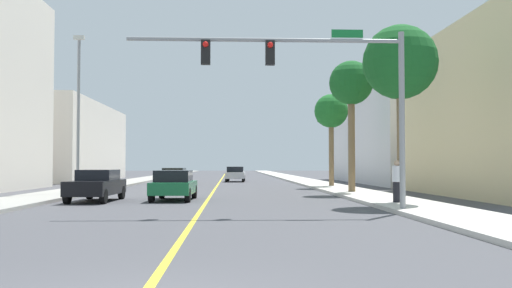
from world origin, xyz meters
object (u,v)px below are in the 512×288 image
at_px(traffic_signal_mast, 318,76).
at_px(pedestrian, 397,181).
at_px(palm_mid, 351,86).
at_px(car_yellow, 175,175).
at_px(car_black, 97,185).
at_px(car_green, 174,185).
at_px(palm_far, 331,113).
at_px(car_silver, 235,174).
at_px(palm_near, 400,64).
at_px(street_lamp, 78,106).

xyz_separation_m(traffic_signal_mast, pedestrian, (3.69, 3.15, -3.73)).
relative_size(palm_mid, car_yellow, 1.65).
bearing_deg(car_black, palm_mid, -155.23).
xyz_separation_m(car_green, pedestrian, (9.32, -3.84, 0.26)).
distance_m(car_yellow, car_black, 21.36).
xyz_separation_m(palm_far, car_silver, (-6.73, 14.14, -4.62)).
height_order(car_green, pedestrian, pedestrian).
xyz_separation_m(traffic_signal_mast, palm_near, (3.96, 3.46, 1.09)).
bearing_deg(palm_mid, pedestrian, -90.49).
bearing_deg(street_lamp, car_yellow, 78.06).
bearing_deg(palm_near, palm_far, 89.41).
height_order(palm_near, car_green, palm_near).
bearing_deg(traffic_signal_mast, palm_near, 41.12).
bearing_deg(traffic_signal_mast, palm_mid, 72.46).
bearing_deg(street_lamp, palm_near, -27.16).
xyz_separation_m(palm_near, palm_mid, (-0.20, 8.44, 0.28)).
xyz_separation_m(street_lamp, palm_mid, (14.98, 0.65, 1.27)).
bearing_deg(palm_far, car_silver, 115.44).
relative_size(traffic_signal_mast, palm_mid, 1.30).
relative_size(palm_near, car_green, 1.77).
distance_m(street_lamp, palm_near, 17.09).
height_order(car_black, car_green, car_black).
bearing_deg(palm_mid, traffic_signal_mast, -107.54).
distance_m(traffic_signal_mast, car_green, 9.83).
height_order(street_lamp, palm_far, street_lamp).
xyz_separation_m(car_black, pedestrian, (12.75, -3.36, 0.25)).
distance_m(palm_near, car_black, 14.31).
bearing_deg(palm_mid, palm_near, -88.62).
height_order(street_lamp, pedestrian, street_lamp).
relative_size(palm_near, palm_far, 1.11).
relative_size(palm_far, car_green, 1.59).
relative_size(palm_mid, car_green, 1.79).
distance_m(palm_near, car_yellow, 27.49).
bearing_deg(street_lamp, car_black, -65.62).
height_order(street_lamp, car_yellow, street_lamp).
relative_size(street_lamp, car_silver, 1.91).
height_order(palm_far, car_green, palm_far).
xyz_separation_m(street_lamp, car_green, (5.58, -4.26, -4.09)).
height_order(palm_mid, palm_far, palm_mid).
height_order(traffic_signal_mast, car_yellow, traffic_signal_mast).
distance_m(traffic_signal_mast, car_yellow, 29.14).
xyz_separation_m(street_lamp, car_yellow, (3.50, 16.57, -4.08)).
distance_m(palm_far, pedestrian, 17.74).
bearing_deg(car_silver, car_green, -93.61).
bearing_deg(car_green, traffic_signal_mast, -49.39).
distance_m(palm_near, car_silver, 32.11).
bearing_deg(car_silver, palm_far, -61.83).
height_order(street_lamp, palm_near, street_lamp).
distance_m(palm_mid, pedestrian, 10.13).
xyz_separation_m(palm_near, car_yellow, (-11.68, 24.36, -5.08)).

